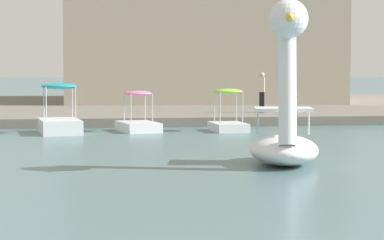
{
  "coord_description": "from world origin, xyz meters",
  "views": [
    {
      "loc": [
        -2.4,
        -5.8,
        2.13
      ],
      "look_at": [
        0.98,
        17.21,
        0.61
      ],
      "focal_mm": 72.71,
      "sensor_mm": 36.0,
      "label": 1
    }
  ],
  "objects_px": {
    "swan_boat": "(285,120)",
    "pedal_boat_pink": "(138,120)",
    "person_on_path": "(262,92)",
    "pedal_boat_teal": "(60,120)",
    "pedal_boat_lime": "(228,118)"
  },
  "relations": [
    {
      "from": "swan_boat",
      "to": "pedal_boat_pink",
      "type": "distance_m",
      "value": 10.31
    },
    {
      "from": "person_on_path",
      "to": "pedal_boat_teal",
      "type": "bearing_deg",
      "value": -148.08
    },
    {
      "from": "swan_boat",
      "to": "pedal_boat_teal",
      "type": "xyz_separation_m",
      "value": [
        -5.11,
        9.57,
        -0.57
      ]
    },
    {
      "from": "pedal_boat_lime",
      "to": "pedal_boat_pink",
      "type": "relative_size",
      "value": 0.84
    },
    {
      "from": "pedal_boat_pink",
      "to": "pedal_boat_teal",
      "type": "bearing_deg",
      "value": -171.08
    },
    {
      "from": "swan_boat",
      "to": "person_on_path",
      "type": "height_order",
      "value": "swan_boat"
    },
    {
      "from": "swan_boat",
      "to": "pedal_boat_lime",
      "type": "distance_m",
      "value": 9.65
    },
    {
      "from": "pedal_boat_teal",
      "to": "swan_boat",
      "type": "bearing_deg",
      "value": -61.89
    },
    {
      "from": "pedal_boat_lime",
      "to": "person_on_path",
      "type": "distance_m",
      "value": 5.59
    },
    {
      "from": "pedal_boat_pink",
      "to": "person_on_path",
      "type": "distance_m",
      "value": 7.21
    },
    {
      "from": "pedal_boat_teal",
      "to": "person_on_path",
      "type": "distance_m",
      "value": 9.59
    },
    {
      "from": "pedal_boat_lime",
      "to": "person_on_path",
      "type": "bearing_deg",
      "value": 64.54
    },
    {
      "from": "pedal_boat_teal",
      "to": "pedal_boat_lime",
      "type": "bearing_deg",
      "value": 0.45
    },
    {
      "from": "pedal_boat_pink",
      "to": "pedal_boat_lime",
      "type": "bearing_deg",
      "value": -6.86
    },
    {
      "from": "swan_boat",
      "to": "person_on_path",
      "type": "distance_m",
      "value": 14.93
    }
  ]
}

